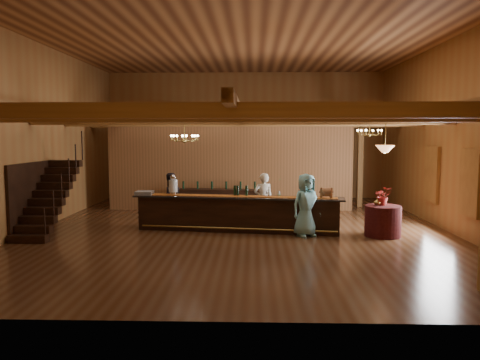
{
  "coord_description": "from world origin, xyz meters",
  "views": [
    {
      "loc": [
        0.38,
        -13.71,
        2.77
      ],
      "look_at": [
        -0.04,
        0.32,
        1.42
      ],
      "focal_mm": 35.0,
      "sensor_mm": 36.0,
      "label": 1
    }
  ],
  "objects_px": {
    "round_table": "(383,221)",
    "floor_plant": "(281,191)",
    "backbar_shelf": "(219,201)",
    "pendant_lamp": "(385,149)",
    "raffle_drum": "(326,192)",
    "tasting_bar": "(237,213)",
    "chandelier_left": "(185,138)",
    "guest": "(306,205)",
    "bartender": "(263,200)",
    "staff_second": "(170,199)",
    "beverage_dispenser": "(173,185)",
    "chandelier_right": "(369,132)"
  },
  "relations": [
    {
      "from": "raffle_drum",
      "to": "round_table",
      "type": "distance_m",
      "value": 1.72
    },
    {
      "from": "raffle_drum",
      "to": "staff_second",
      "type": "height_order",
      "value": "staff_second"
    },
    {
      "from": "chandelier_left",
      "to": "floor_plant",
      "type": "bearing_deg",
      "value": 51.74
    },
    {
      "from": "guest",
      "to": "pendant_lamp",
      "type": "bearing_deg",
      "value": -24.84
    },
    {
      "from": "tasting_bar",
      "to": "pendant_lamp",
      "type": "height_order",
      "value": "pendant_lamp"
    },
    {
      "from": "tasting_bar",
      "to": "staff_second",
      "type": "distance_m",
      "value": 2.24
    },
    {
      "from": "chandelier_left",
      "to": "pendant_lamp",
      "type": "relative_size",
      "value": 0.89
    },
    {
      "from": "tasting_bar",
      "to": "bartender",
      "type": "distance_m",
      "value": 1.13
    },
    {
      "from": "tasting_bar",
      "to": "backbar_shelf",
      "type": "xyz_separation_m",
      "value": [
        -0.78,
        3.3,
        -0.1
      ]
    },
    {
      "from": "backbar_shelf",
      "to": "staff_second",
      "type": "relative_size",
      "value": 1.83
    },
    {
      "from": "beverage_dispenser",
      "to": "staff_second",
      "type": "height_order",
      "value": "staff_second"
    },
    {
      "from": "raffle_drum",
      "to": "guest",
      "type": "distance_m",
      "value": 0.73
    },
    {
      "from": "round_table",
      "to": "staff_second",
      "type": "bearing_deg",
      "value": 167.6
    },
    {
      "from": "beverage_dispenser",
      "to": "guest",
      "type": "distance_m",
      "value": 3.97
    },
    {
      "from": "chandelier_left",
      "to": "pendant_lamp",
      "type": "height_order",
      "value": "same"
    },
    {
      "from": "chandelier_right",
      "to": "bartender",
      "type": "relative_size",
      "value": 0.49
    },
    {
      "from": "chandelier_right",
      "to": "chandelier_left",
      "type": "bearing_deg",
      "value": -163.68
    },
    {
      "from": "chandelier_right",
      "to": "pendant_lamp",
      "type": "distance_m",
      "value": 2.53
    },
    {
      "from": "round_table",
      "to": "bartender",
      "type": "height_order",
      "value": "bartender"
    },
    {
      "from": "beverage_dispenser",
      "to": "bartender",
      "type": "distance_m",
      "value": 2.76
    },
    {
      "from": "round_table",
      "to": "bartender",
      "type": "xyz_separation_m",
      "value": [
        -3.26,
        1.38,
        0.39
      ]
    },
    {
      "from": "backbar_shelf",
      "to": "staff_second",
      "type": "distance_m",
      "value": 2.9
    },
    {
      "from": "raffle_drum",
      "to": "chandelier_left",
      "type": "distance_m",
      "value": 4.35
    },
    {
      "from": "tasting_bar",
      "to": "guest",
      "type": "distance_m",
      "value": 2.05
    },
    {
      "from": "tasting_bar",
      "to": "staff_second",
      "type": "height_order",
      "value": "staff_second"
    },
    {
      "from": "bartender",
      "to": "floor_plant",
      "type": "relative_size",
      "value": 1.19
    },
    {
      "from": "chandelier_left",
      "to": "staff_second",
      "type": "relative_size",
      "value": 0.49
    },
    {
      "from": "bartender",
      "to": "beverage_dispenser",
      "type": "bearing_deg",
      "value": -2.03
    },
    {
      "from": "chandelier_right",
      "to": "pendant_lamp",
      "type": "bearing_deg",
      "value": -94.08
    },
    {
      "from": "staff_second",
      "to": "bartender",
      "type": "bearing_deg",
      "value": 151.54
    },
    {
      "from": "tasting_bar",
      "to": "floor_plant",
      "type": "relative_size",
      "value": 4.47
    },
    {
      "from": "beverage_dispenser",
      "to": "round_table",
      "type": "relative_size",
      "value": 0.61
    },
    {
      "from": "tasting_bar",
      "to": "chandelier_left",
      "type": "bearing_deg",
      "value": -179.56
    },
    {
      "from": "pendant_lamp",
      "to": "floor_plant",
      "type": "distance_m",
      "value": 5.56
    },
    {
      "from": "round_table",
      "to": "floor_plant",
      "type": "xyz_separation_m",
      "value": [
        -2.53,
        4.65,
        0.26
      ]
    },
    {
      "from": "staff_second",
      "to": "guest",
      "type": "distance_m",
      "value": 4.24
    },
    {
      "from": "backbar_shelf",
      "to": "chandelier_left",
      "type": "distance_m",
      "value": 3.92
    },
    {
      "from": "tasting_bar",
      "to": "raffle_drum",
      "type": "bearing_deg",
      "value": -1.07
    },
    {
      "from": "bartender",
      "to": "backbar_shelf",
      "type": "bearing_deg",
      "value": -70.54
    },
    {
      "from": "beverage_dispenser",
      "to": "raffle_drum",
      "type": "relative_size",
      "value": 1.76
    },
    {
      "from": "raffle_drum",
      "to": "backbar_shelf",
      "type": "relative_size",
      "value": 0.11
    },
    {
      "from": "beverage_dispenser",
      "to": "backbar_shelf",
      "type": "xyz_separation_m",
      "value": [
        1.14,
        2.99,
        -0.88
      ]
    },
    {
      "from": "tasting_bar",
      "to": "beverage_dispenser",
      "type": "xyz_separation_m",
      "value": [
        -1.91,
        0.31,
        0.79
      ]
    },
    {
      "from": "raffle_drum",
      "to": "guest",
      "type": "relative_size",
      "value": 0.2
    },
    {
      "from": "raffle_drum",
      "to": "bartender",
      "type": "distance_m",
      "value": 2.11
    },
    {
      "from": "pendant_lamp",
      "to": "guest",
      "type": "relative_size",
      "value": 0.52
    },
    {
      "from": "backbar_shelf",
      "to": "pendant_lamp",
      "type": "relative_size",
      "value": 3.31
    },
    {
      "from": "staff_second",
      "to": "floor_plant",
      "type": "bearing_deg",
      "value": -166.51
    },
    {
      "from": "chandelier_left",
      "to": "guest",
      "type": "distance_m",
      "value": 4.0
    },
    {
      "from": "guest",
      "to": "round_table",
      "type": "bearing_deg",
      "value": -24.84
    }
  ]
}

